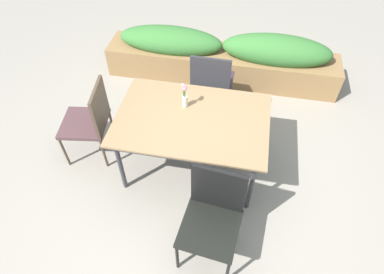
% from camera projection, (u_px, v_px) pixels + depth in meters
% --- Properties ---
extents(ground_plane, '(12.00, 12.00, 0.00)m').
position_uv_depth(ground_plane, '(197.00, 172.00, 3.64)').
color(ground_plane, gray).
extents(dining_table, '(1.47, 1.00, 0.74)m').
position_uv_depth(dining_table, '(192.00, 122.00, 3.19)').
color(dining_table, '#8C704C').
rests_on(dining_table, ground).
extents(chair_end_left, '(0.53, 0.53, 0.93)m').
position_uv_depth(chair_end_left, '(90.00, 119.00, 3.46)').
color(chair_end_left, '#503639').
rests_on(chair_end_left, ground).
extents(chair_far_side, '(0.48, 0.48, 0.95)m').
position_uv_depth(chair_far_side, '(212.00, 81.00, 3.85)').
color(chair_far_side, '#362731').
rests_on(chair_far_side, ground).
extents(chair_near_right, '(0.52, 0.52, 0.94)m').
position_uv_depth(chair_near_right, '(213.00, 214.00, 2.71)').
color(chair_near_right, black).
rests_on(chair_near_right, ground).
extents(flower_vase, '(0.06, 0.06, 0.28)m').
position_uv_depth(flower_vase, '(185.00, 96.00, 3.17)').
color(flower_vase, silver).
rests_on(flower_vase, dining_table).
extents(planter_box, '(3.17, 0.54, 0.73)m').
position_uv_depth(planter_box, '(223.00, 57.00, 4.53)').
color(planter_box, olive).
rests_on(planter_box, ground).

